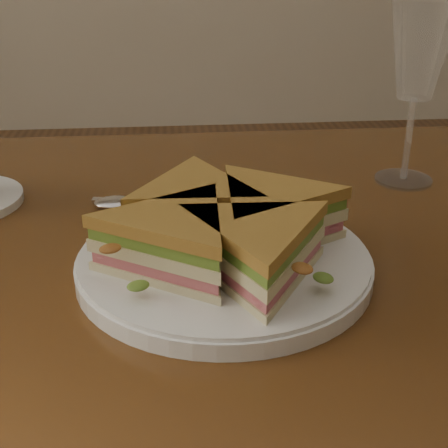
% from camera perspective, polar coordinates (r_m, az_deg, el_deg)
% --- Properties ---
extents(table, '(1.20, 0.80, 0.75)m').
position_cam_1_polar(table, '(0.70, 0.75, -9.31)').
color(table, '#3A200D').
rests_on(table, ground).
extents(plate, '(0.28, 0.28, 0.02)m').
position_cam_1_polar(plate, '(0.60, -0.00, -3.65)').
color(plate, white).
rests_on(plate, table).
extents(sandwich_wedges, '(0.30, 0.30, 0.06)m').
position_cam_1_polar(sandwich_wedges, '(0.58, -0.00, -0.45)').
color(sandwich_wedges, beige).
rests_on(sandwich_wedges, plate).
extents(crisps_mound, '(0.09, 0.09, 0.05)m').
position_cam_1_polar(crisps_mound, '(0.58, 0.00, -0.80)').
color(crisps_mound, orange).
rests_on(crisps_mound, plate).
extents(spoon, '(0.18, 0.04, 0.01)m').
position_cam_1_polar(spoon, '(0.74, -8.25, 1.85)').
color(spoon, silver).
rests_on(spoon, table).
extents(knife, '(0.21, 0.04, 0.00)m').
position_cam_1_polar(knife, '(0.74, -4.39, 1.91)').
color(knife, silver).
rests_on(knife, table).
extents(wine_glass, '(0.08, 0.08, 0.22)m').
position_cam_1_polar(wine_glass, '(0.80, 17.45, 14.52)').
color(wine_glass, white).
rests_on(wine_glass, table).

